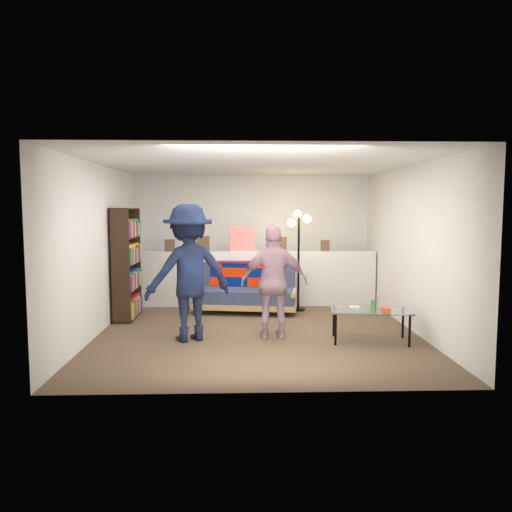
{
  "coord_description": "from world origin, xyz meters",
  "views": [
    {
      "loc": [
        -0.26,
        -7.17,
        1.78
      ],
      "look_at": [
        0.0,
        0.4,
        1.05
      ],
      "focal_mm": 35.0,
      "sensor_mm": 36.0,
      "label": 1
    }
  ],
  "objects_px": {
    "floor_lamp": "(299,240)",
    "person_left": "(189,273)",
    "futon_sofa": "(247,291)",
    "bookshelf": "(126,267)",
    "person_right": "(274,282)",
    "coffee_table": "(371,311)"
  },
  "relations": [
    {
      "from": "floor_lamp",
      "to": "person_left",
      "type": "bearing_deg",
      "value": -131.32
    },
    {
      "from": "person_left",
      "to": "futon_sofa",
      "type": "bearing_deg",
      "value": -138.81
    },
    {
      "from": "bookshelf",
      "to": "person_left",
      "type": "height_order",
      "value": "person_left"
    },
    {
      "from": "futon_sofa",
      "to": "bookshelf",
      "type": "height_order",
      "value": "bookshelf"
    },
    {
      "from": "person_left",
      "to": "person_right",
      "type": "height_order",
      "value": "person_left"
    },
    {
      "from": "futon_sofa",
      "to": "floor_lamp",
      "type": "bearing_deg",
      "value": 7.16
    },
    {
      "from": "futon_sofa",
      "to": "person_left",
      "type": "bearing_deg",
      "value": -113.97
    },
    {
      "from": "futon_sofa",
      "to": "coffee_table",
      "type": "distance_m",
      "value": 2.58
    },
    {
      "from": "futon_sofa",
      "to": "floor_lamp",
      "type": "xyz_separation_m",
      "value": [
        0.9,
        0.11,
        0.89
      ]
    },
    {
      "from": "futon_sofa",
      "to": "person_left",
      "type": "distance_m",
      "value": 2.08
    },
    {
      "from": "person_right",
      "to": "bookshelf",
      "type": "bearing_deg",
      "value": -30.95
    },
    {
      "from": "person_right",
      "to": "person_left",
      "type": "bearing_deg",
      "value": 2.11
    },
    {
      "from": "futon_sofa",
      "to": "floor_lamp",
      "type": "height_order",
      "value": "floor_lamp"
    },
    {
      "from": "floor_lamp",
      "to": "person_left",
      "type": "xyz_separation_m",
      "value": [
        -1.71,
        -1.94,
        -0.32
      ]
    },
    {
      "from": "floor_lamp",
      "to": "person_right",
      "type": "distance_m",
      "value": 2.02
    },
    {
      "from": "coffee_table",
      "to": "person_left",
      "type": "height_order",
      "value": "person_left"
    },
    {
      "from": "person_left",
      "to": "person_right",
      "type": "relative_size",
      "value": 1.18
    },
    {
      "from": "floor_lamp",
      "to": "futon_sofa",
      "type": "bearing_deg",
      "value": -172.84
    },
    {
      "from": "bookshelf",
      "to": "person_right",
      "type": "height_order",
      "value": "bookshelf"
    },
    {
      "from": "bookshelf",
      "to": "floor_lamp",
      "type": "bearing_deg",
      "value": 10.8
    },
    {
      "from": "futon_sofa",
      "to": "person_right",
      "type": "distance_m",
      "value": 1.86
    },
    {
      "from": "coffee_table",
      "to": "bookshelf",
      "type": "bearing_deg",
      "value": 156.3
    }
  ]
}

